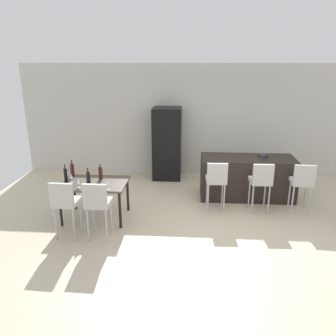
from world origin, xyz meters
TOP-DOWN VIEW (x-y plane):
  - ground_plane at (0.00, 0.00)m, footprint 10.00×10.00m
  - back_wall at (0.00, 2.74)m, footprint 10.00×0.12m
  - kitchen_island at (0.75, 1.12)m, footprint 2.04×0.82m
  - bar_chair_left at (0.01, 0.32)m, footprint 0.41×0.41m
  - bar_chair_middle at (0.89, 0.32)m, footprint 0.42×0.42m
  - bar_chair_right at (1.69, 0.32)m, footprint 0.43×0.43m
  - dining_table at (-2.33, -0.16)m, footprint 1.23×0.87m
  - dining_chair_near at (-2.61, -0.96)m, footprint 0.42×0.42m
  - dining_chair_far at (-2.06, -0.96)m, footprint 0.41×0.41m
  - wine_bottle_far at (-2.38, -0.36)m, footprint 0.07×0.07m
  - wine_bottle_middle at (-2.88, -0.17)m, footprint 0.07×0.07m
  - wine_bottle_left at (-2.26, 0.03)m, footprint 0.07×0.07m
  - wine_bottle_corner at (-2.87, 0.18)m, footprint 0.08×0.08m
  - wine_bottle_near at (-2.43, -0.22)m, footprint 0.07×0.07m
  - wine_glass_right at (-1.99, -0.51)m, footprint 0.07×0.07m
  - wine_glass_end at (-2.54, -0.45)m, footprint 0.07×0.07m
  - wine_glass_inner at (-2.77, -0.20)m, footprint 0.07×0.07m
  - refrigerator at (-1.13, 2.30)m, footprint 0.72×0.68m
  - fruit_bowl at (1.08, 1.20)m, footprint 0.20×0.20m
  - potted_plant at (1.82, 2.29)m, footprint 0.35×0.35m

SIDE VIEW (x-z plane):
  - ground_plane at x=0.00m, z-range 0.00..0.00m
  - potted_plant at x=1.82m, z-range 0.04..0.59m
  - kitchen_island at x=0.75m, z-range 0.00..0.92m
  - dining_table at x=-2.33m, z-range 0.30..1.04m
  - bar_chair_left at x=0.01m, z-range 0.17..1.22m
  - bar_chair_middle at x=0.89m, z-range 0.17..1.22m
  - bar_chair_right at x=1.69m, z-range 0.17..1.22m
  - dining_chair_near at x=-2.61m, z-range 0.17..1.22m
  - dining_chair_far at x=-2.06m, z-range 0.17..1.22m
  - wine_bottle_far at x=-2.38m, z-range 0.70..1.00m
  - wine_bottle_near at x=-2.43m, z-range 0.70..1.01m
  - wine_glass_right at x=-1.99m, z-range 0.78..0.95m
  - wine_glass_end at x=-2.54m, z-range 0.78..0.95m
  - wine_glass_inner at x=-2.77m, z-range 0.78..0.95m
  - wine_bottle_left at x=-2.26m, z-range 0.71..1.01m
  - wine_bottle_corner at x=-2.87m, z-range 0.70..1.04m
  - wine_bottle_middle at x=-2.88m, z-range 0.71..1.05m
  - refrigerator at x=-1.13m, z-range 0.00..1.84m
  - fruit_bowl at x=1.08m, z-range 0.92..0.99m
  - back_wall at x=0.00m, z-range 0.00..2.90m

